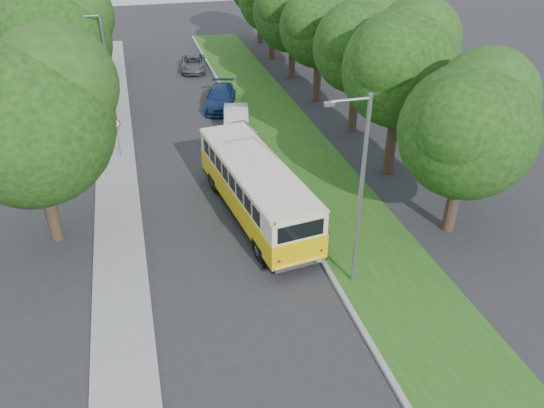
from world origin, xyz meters
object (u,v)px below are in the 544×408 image
object	(u,v)px
vintage_bus	(256,190)
lamppost_far	(106,70)
car_blue	(221,98)
lamppost_near	(359,190)
car_grey	(194,63)
car_silver	(244,134)
car_white	(236,119)

from	to	relation	value
vintage_bus	lamppost_far	bearing A→B (deg)	109.52
lamppost_far	car_blue	bearing A→B (deg)	19.43
lamppost_near	car_grey	world-z (taller)	lamppost_near
lamppost_far	car_silver	xyz separation A→B (m)	(7.70, -4.15, -3.45)
car_blue	car_grey	distance (m)	9.52
lamppost_near	lamppost_far	distance (m)	20.53
lamppost_near	vintage_bus	distance (m)	7.01
lamppost_far	car_white	distance (m)	8.60
car_silver	lamppost_far	bearing A→B (deg)	140.07
car_blue	lamppost_near	bearing A→B (deg)	-70.94
vintage_bus	car_silver	xyz separation A→B (m)	(1.28, 8.46, -0.83)
car_silver	car_blue	xyz separation A→B (m)	(-0.24, 6.78, 0.05)
car_blue	vintage_bus	bearing A→B (deg)	-78.77
vintage_bus	car_blue	size ratio (longest dim) A/B	2.04
car_blue	car_silver	bearing A→B (deg)	-72.84
car_silver	lamppost_near	bearing A→B (deg)	-96.78
vintage_bus	car_blue	distance (m)	15.30
lamppost_far	car_grey	bearing A→B (deg)	60.67
lamppost_far	car_silver	size ratio (longest dim) A/B	1.91
lamppost_near	car_white	size ratio (longest dim) A/B	1.75
lamppost_near	lamppost_far	xyz separation A→B (m)	(-8.91, 18.50, -0.25)
lamppost_near	car_white	bearing A→B (deg)	94.14
car_white	car_grey	bearing A→B (deg)	105.04
vintage_bus	car_grey	size ratio (longest dim) A/B	2.26
lamppost_near	car_grey	size ratio (longest dim) A/B	1.79
lamppost_far	vintage_bus	bearing A→B (deg)	-63.05
car_blue	car_grey	xyz separation A→B (m)	(-0.65, 9.50, -0.10)
car_white	car_blue	size ratio (longest dim) A/B	0.92
lamppost_near	car_grey	distance (m)	30.93
lamppost_far	vintage_bus	world-z (taller)	lamppost_far
vintage_bus	car_white	world-z (taller)	vintage_bus
lamppost_near	car_blue	world-z (taller)	lamppost_near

